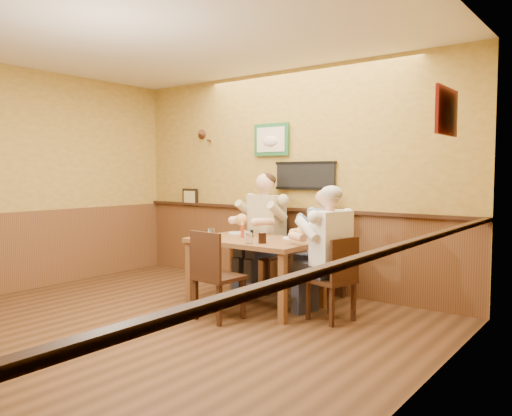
{
  "coord_description": "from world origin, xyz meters",
  "views": [
    {
      "loc": [
        3.64,
        -2.87,
        1.48
      ],
      "look_at": [
        0.32,
        1.45,
        1.1
      ],
      "focal_mm": 35.0,
      "sensor_mm": 36.0,
      "label": 1
    }
  ],
  "objects_px": {
    "chair_back_left": "(266,254)",
    "cola_tumbler": "(262,238)",
    "water_glass_mid": "(249,238)",
    "pepper_shaker": "(252,234)",
    "diner_white_elder": "(331,260)",
    "salt_shaker": "(245,234)",
    "diner_tan_shirt": "(267,238)",
    "chair_near_side": "(219,275)",
    "diner_blue_polo": "(325,249)",
    "chair_back_right": "(325,264)",
    "chair_right_end": "(331,278)",
    "dining_table": "(255,247)",
    "water_glass_left": "(211,234)",
    "hot_sauce_bottle": "(242,231)"
  },
  "relations": [
    {
      "from": "diner_blue_polo",
      "to": "chair_back_right",
      "type": "bearing_deg",
      "value": 0.0
    },
    {
      "from": "diner_tan_shirt",
      "to": "diner_white_elder",
      "type": "height_order",
      "value": "diner_tan_shirt"
    },
    {
      "from": "dining_table",
      "to": "diner_blue_polo",
      "type": "bearing_deg",
      "value": 60.41
    },
    {
      "from": "chair_near_side",
      "to": "salt_shaker",
      "type": "distance_m",
      "value": 0.79
    },
    {
      "from": "pepper_shaker",
      "to": "chair_near_side",
      "type": "bearing_deg",
      "value": -79.0
    },
    {
      "from": "cola_tumbler",
      "to": "dining_table",
      "type": "bearing_deg",
      "value": 139.55
    },
    {
      "from": "chair_back_left",
      "to": "hot_sauce_bottle",
      "type": "distance_m",
      "value": 0.75
    },
    {
      "from": "chair_right_end",
      "to": "water_glass_mid",
      "type": "height_order",
      "value": "water_glass_mid"
    },
    {
      "from": "hot_sauce_bottle",
      "to": "chair_back_right",
      "type": "bearing_deg",
      "value": 51.45
    },
    {
      "from": "dining_table",
      "to": "chair_right_end",
      "type": "xyz_separation_m",
      "value": [
        0.96,
        0.01,
        -0.23
      ]
    },
    {
      "from": "diner_white_elder",
      "to": "salt_shaker",
      "type": "relative_size",
      "value": 14.84
    },
    {
      "from": "dining_table",
      "to": "hot_sauce_bottle",
      "type": "relative_size",
      "value": 8.65
    },
    {
      "from": "chair_near_side",
      "to": "diner_blue_polo",
      "type": "distance_m",
      "value": 1.5
    },
    {
      "from": "chair_back_left",
      "to": "diner_tan_shirt",
      "type": "height_order",
      "value": "diner_tan_shirt"
    },
    {
      "from": "diner_blue_polo",
      "to": "water_glass_mid",
      "type": "relative_size",
      "value": 10.42
    },
    {
      "from": "diner_white_elder",
      "to": "water_glass_mid",
      "type": "relative_size",
      "value": 10.94
    },
    {
      "from": "cola_tumbler",
      "to": "chair_right_end",
      "type": "bearing_deg",
      "value": 19.27
    },
    {
      "from": "diner_blue_polo",
      "to": "water_glass_mid",
      "type": "height_order",
      "value": "diner_blue_polo"
    },
    {
      "from": "chair_back_right",
      "to": "diner_white_elder",
      "type": "xyz_separation_m",
      "value": [
        0.51,
        -0.78,
        0.2
      ]
    },
    {
      "from": "dining_table",
      "to": "chair_near_side",
      "type": "distance_m",
      "value": 0.68
    },
    {
      "from": "chair_back_left",
      "to": "hot_sauce_bottle",
      "type": "xyz_separation_m",
      "value": [
        0.13,
        -0.64,
        0.37
      ]
    },
    {
      "from": "chair_right_end",
      "to": "diner_white_elder",
      "type": "bearing_deg",
      "value": 180.0
    },
    {
      "from": "chair_near_side",
      "to": "salt_shaker",
      "type": "relative_size",
      "value": 11.06
    },
    {
      "from": "chair_back_right",
      "to": "diner_tan_shirt",
      "type": "relative_size",
      "value": 0.61
    },
    {
      "from": "cola_tumbler",
      "to": "salt_shaker",
      "type": "distance_m",
      "value": 0.52
    },
    {
      "from": "chair_back_left",
      "to": "water_glass_mid",
      "type": "relative_size",
      "value": 8.36
    },
    {
      "from": "salt_shaker",
      "to": "water_glass_left",
      "type": "bearing_deg",
      "value": -125.92
    },
    {
      "from": "diner_blue_polo",
      "to": "diner_white_elder",
      "type": "distance_m",
      "value": 0.93
    },
    {
      "from": "salt_shaker",
      "to": "chair_right_end",
      "type": "bearing_deg",
      "value": -1.18
    },
    {
      "from": "hot_sauce_bottle",
      "to": "pepper_shaker",
      "type": "height_order",
      "value": "hot_sauce_bottle"
    },
    {
      "from": "chair_back_right",
      "to": "chair_near_side",
      "type": "distance_m",
      "value": 1.49
    },
    {
      "from": "diner_blue_polo",
      "to": "pepper_shaker",
      "type": "height_order",
      "value": "diner_blue_polo"
    },
    {
      "from": "chair_back_right",
      "to": "hot_sauce_bottle",
      "type": "height_order",
      "value": "hot_sauce_bottle"
    },
    {
      "from": "diner_white_elder",
      "to": "chair_near_side",
      "type": "bearing_deg",
      "value": -41.04
    },
    {
      "from": "water_glass_left",
      "to": "cola_tumbler",
      "type": "relative_size",
      "value": 1.02
    },
    {
      "from": "hot_sauce_bottle",
      "to": "pepper_shaker",
      "type": "xyz_separation_m",
      "value": [
        0.09,
        0.06,
        -0.04
      ]
    },
    {
      "from": "diner_white_elder",
      "to": "water_glass_mid",
      "type": "xyz_separation_m",
      "value": [
        -0.78,
        -0.35,
        0.2
      ]
    },
    {
      "from": "diner_tan_shirt",
      "to": "water_glass_mid",
      "type": "distance_m",
      "value": 1.11
    },
    {
      "from": "diner_blue_polo",
      "to": "water_glass_left",
      "type": "distance_m",
      "value": 1.38
    },
    {
      "from": "diner_tan_shirt",
      "to": "salt_shaker",
      "type": "relative_size",
      "value": 16.2
    },
    {
      "from": "salt_shaker",
      "to": "pepper_shaker",
      "type": "distance_m",
      "value": 0.08
    },
    {
      "from": "chair_back_left",
      "to": "diner_white_elder",
      "type": "xyz_separation_m",
      "value": [
        1.27,
        -0.64,
        0.14
      ]
    },
    {
      "from": "chair_near_side",
      "to": "chair_back_left",
      "type": "bearing_deg",
      "value": -70.52
    },
    {
      "from": "salt_shaker",
      "to": "diner_white_elder",
      "type": "bearing_deg",
      "value": -1.18
    },
    {
      "from": "chair_back_left",
      "to": "cola_tumbler",
      "type": "bearing_deg",
      "value": -51.42
    },
    {
      "from": "chair_back_right",
      "to": "water_glass_mid",
      "type": "height_order",
      "value": "water_glass_mid"
    },
    {
      "from": "chair_right_end",
      "to": "diner_blue_polo",
      "type": "distance_m",
      "value": 0.94
    },
    {
      "from": "water_glass_left",
      "to": "cola_tumbler",
      "type": "bearing_deg",
      "value": 4.54
    },
    {
      "from": "water_glass_mid",
      "to": "pepper_shaker",
      "type": "height_order",
      "value": "water_glass_mid"
    },
    {
      "from": "chair_back_left",
      "to": "chair_near_side",
      "type": "distance_m",
      "value": 1.34
    }
  ]
}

